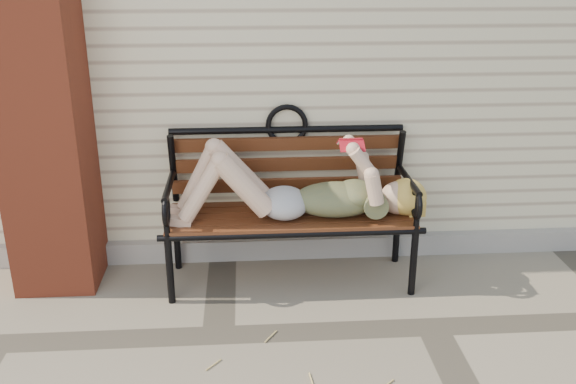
{
  "coord_description": "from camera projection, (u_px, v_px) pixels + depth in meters",
  "views": [
    {
      "loc": [
        -1.07,
        -3.16,
        2.08
      ],
      "look_at": [
        -0.81,
        0.53,
        0.67
      ],
      "focal_mm": 40.0,
      "sensor_mm": 36.0,
      "label": 1
    }
  ],
  "objects": [
    {
      "name": "ground",
      "position": [
        432.0,
        327.0,
        3.76
      ],
      "size": [
        80.0,
        80.0,
        0.0
      ],
      "primitive_type": "plane",
      "color": "gray",
      "rests_on": "ground"
    },
    {
      "name": "house_wall",
      "position": [
        356.0,
        13.0,
        6.01
      ],
      "size": [
        8.0,
        4.0,
        3.0
      ],
      "primitive_type": "cube",
      "color": "beige",
      "rests_on": "ground"
    },
    {
      "name": "foundation_strip",
      "position": [
        396.0,
        244.0,
        4.63
      ],
      "size": [
        8.0,
        0.1,
        0.15
      ],
      "primitive_type": "cube",
      "color": "gray",
      "rests_on": "ground"
    },
    {
      "name": "brick_pillar",
      "position": [
        45.0,
        135.0,
        3.95
      ],
      "size": [
        0.5,
        0.5,
        2.0
      ],
      "primitive_type": "cube",
      "color": "#9B3A23",
      "rests_on": "ground"
    },
    {
      "name": "garden_bench",
      "position": [
        289.0,
        187.0,
        4.16
      ],
      "size": [
        1.73,
        0.69,
        1.12
      ],
      "color": "black",
      "rests_on": "ground"
    },
    {
      "name": "reading_woman",
      "position": [
        293.0,
        189.0,
        4.02
      ],
      "size": [
        1.63,
        0.37,
        0.51
      ],
      "color": "#0A2F46",
      "rests_on": "ground"
    }
  ]
}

